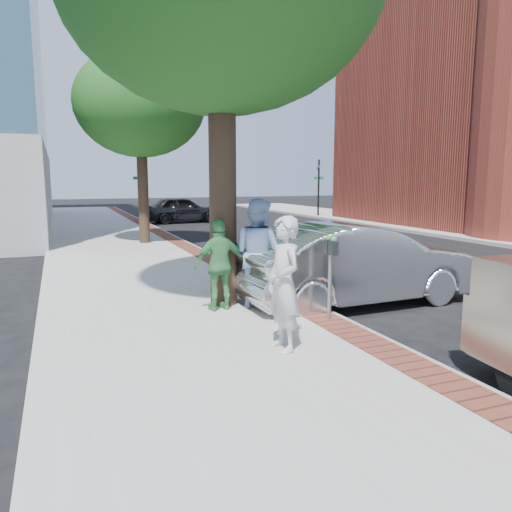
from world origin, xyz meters
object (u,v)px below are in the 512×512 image
parking_meter (330,260)px  person_gray (284,284)px  bg_car (182,209)px  person_officer (257,253)px  person_green (220,265)px  sedan_silver (358,264)px

parking_meter → person_gray: size_ratio=0.77×
person_gray → bg_car: bearing=168.1°
parking_meter → person_officer: 1.54m
parking_meter → person_green: bearing=139.1°
parking_meter → sedan_silver: (1.37, 1.25, -0.37)m
person_gray → sedan_silver: size_ratio=0.38×
parking_meter → person_gray: (-1.39, -1.11, -0.09)m
parking_meter → person_gray: person_gray is taller
person_green → bg_car: size_ratio=0.37×
person_green → bg_car: (4.04, 20.22, -0.22)m
sedan_silver → bg_car: (1.11, 20.31, -0.06)m
person_officer → sedan_silver: (2.20, -0.04, -0.35)m
person_officer → bg_car: (3.31, 20.27, -0.41)m
person_green → person_officer: bearing=172.1°
parking_meter → person_officer: person_officer is taller
person_officer → bg_car: size_ratio=0.45×
bg_car → sedan_silver: bearing=172.4°
parking_meter → bg_car: bearing=83.4°
person_green → sedan_silver: size_ratio=0.33×
sedan_silver → person_officer: bearing=86.6°
sedan_silver → bg_car: bearing=-5.5°
person_gray → sedan_silver: (2.76, 2.36, -0.27)m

